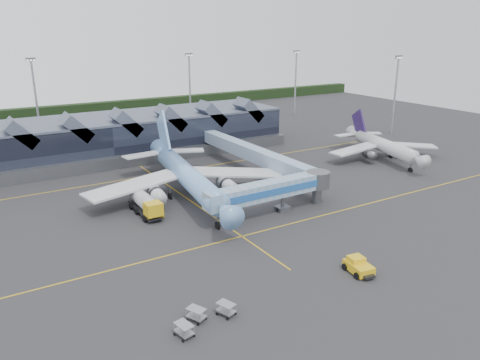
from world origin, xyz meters
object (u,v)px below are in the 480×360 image
main_airliner (186,175)px  jet_bridge (278,189)px  regional_jet (382,145)px  pushback_tug (358,266)px  fuel_truck (144,202)px

main_airliner → jet_bridge: size_ratio=1.78×
jet_bridge → main_airliner: bearing=122.1°
regional_jet → main_airliner: bearing=-165.5°
regional_jet → jet_bridge: 43.79m
regional_jet → jet_bridge: bearing=-145.3°
jet_bridge → pushback_tug: (-3.29, -22.09, -3.27)m
regional_jet → fuel_truck: size_ratio=2.85×
regional_jet → jet_bridge: regional_jet is taller
regional_jet → fuel_truck: regional_jet is taller
regional_jet → pushback_tug: bearing=-125.5°
main_airliner → regional_jet: 50.87m
main_airliner → regional_jet: size_ratio=1.43×
main_airliner → regional_jet: bearing=8.0°
regional_jet → pushback_tug: 57.93m
fuel_truck → pushback_tug: (16.13, -33.23, -1.13)m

